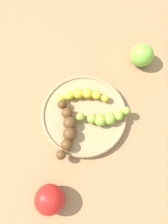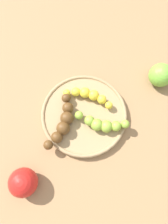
% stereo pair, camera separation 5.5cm
% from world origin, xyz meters
% --- Properties ---
extents(ground_plane, '(2.40, 2.40, 0.00)m').
position_xyz_m(ground_plane, '(0.00, 0.00, 0.00)').
color(ground_plane, '#936D47').
extents(fruit_bowl, '(0.24, 0.24, 0.02)m').
position_xyz_m(fruit_bowl, '(0.00, 0.00, 0.01)').
color(fruit_bowl, '#A08259').
rests_on(fruit_bowl, ground_plane).
extents(banana_green, '(0.10, 0.11, 0.03)m').
position_xyz_m(banana_green, '(0.05, 0.02, 0.04)').
color(banana_green, '#8CAD38').
rests_on(banana_green, fruit_bowl).
extents(banana_yellow, '(0.11, 0.10, 0.03)m').
position_xyz_m(banana_yellow, '(-0.04, 0.04, 0.03)').
color(banana_yellow, yellow).
rests_on(banana_yellow, fruit_bowl).
extents(banana_overripe, '(0.11, 0.13, 0.04)m').
position_xyz_m(banana_overripe, '(-0.00, -0.06, 0.04)').
color(banana_overripe, '#593819').
rests_on(banana_overripe, fruit_bowl).
extents(apple_green, '(0.07, 0.07, 0.07)m').
position_xyz_m(apple_green, '(0.02, 0.25, 0.03)').
color(apple_green, '#72B238').
rests_on(apple_green, ground_plane).
extents(apple_red, '(0.07, 0.07, 0.07)m').
position_xyz_m(apple_red, '(0.07, -0.22, 0.04)').
color(apple_red, red).
rests_on(apple_red, ground_plane).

